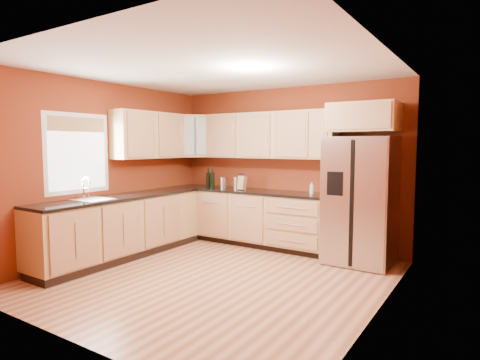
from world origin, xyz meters
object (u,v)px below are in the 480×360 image
object	(u,v)px
soap_dispenser	(312,188)
canister_left	(223,183)
knife_block	(242,183)
wine_bottle_a	(212,177)
refrigerator	(360,200)

from	to	relation	value
soap_dispenser	canister_left	bearing A→B (deg)	-176.65
knife_block	canister_left	bearing A→B (deg)	-178.28
wine_bottle_a	soap_dispenser	xyz separation A→B (m)	(1.82, 0.09, -0.09)
canister_left	wine_bottle_a	xyz separation A→B (m)	(-0.23, -0.00, 0.09)
canister_left	knife_block	bearing A→B (deg)	0.73
refrigerator	knife_block	distance (m)	1.99
refrigerator	wine_bottle_a	size ratio (longest dim) A/B	4.84
wine_bottle_a	knife_block	world-z (taller)	wine_bottle_a
knife_block	soap_dispenser	distance (m)	1.21
refrigerator	knife_block	xyz separation A→B (m)	(-1.98, 0.03, 0.14)
refrigerator	soap_dispenser	bearing A→B (deg)	171.56
soap_dispenser	refrigerator	bearing A→B (deg)	-8.44
refrigerator	soap_dispenser	xyz separation A→B (m)	(-0.78, 0.12, 0.12)
wine_bottle_a	canister_left	bearing A→B (deg)	0.23
canister_left	soap_dispenser	bearing A→B (deg)	3.35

